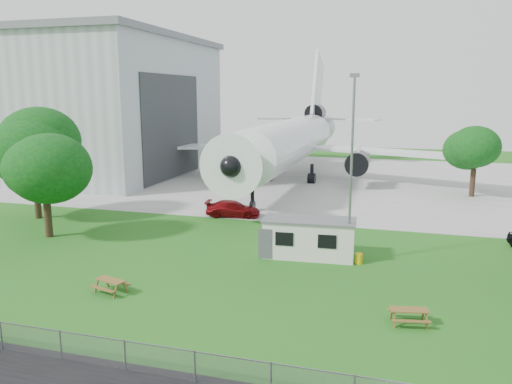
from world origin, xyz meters
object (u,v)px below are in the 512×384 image
(hangar, at_px, (47,104))
(picnic_west, at_px, (111,292))
(airliner, at_px, (292,139))
(picnic_east, at_px, (408,324))
(site_cabin, at_px, (309,238))

(hangar, relative_size, picnic_west, 23.89)
(picnic_west, bearing_deg, hangar, 147.55)
(hangar, relative_size, airliner, 0.90)
(hangar, xyz_separation_m, picnic_east, (49.90, -38.07, -9.41))
(airliner, distance_m, picnic_west, 38.88)
(site_cabin, relative_size, picnic_east, 3.80)
(picnic_west, bearing_deg, site_cabin, 60.59)
(picnic_west, bearing_deg, picnic_east, 18.17)
(hangar, xyz_separation_m, picnic_west, (34.00, -38.61, -9.41))
(airliner, bearing_deg, hangar, 179.78)
(site_cabin, relative_size, picnic_west, 3.80)
(picnic_east, bearing_deg, site_cabin, 114.99)
(hangar, xyz_separation_m, site_cabin, (43.49, -29.31, -8.09))
(airliner, distance_m, picnic_east, 40.75)
(hangar, distance_m, airliner, 36.21)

